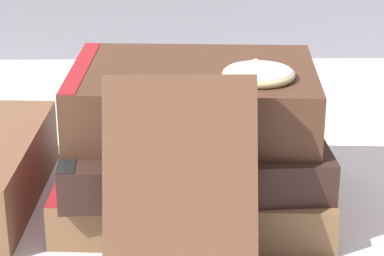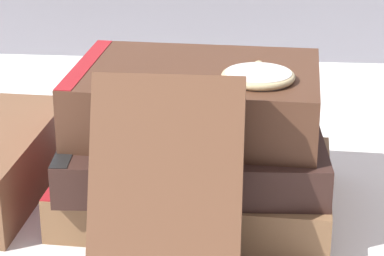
{
  "view_description": "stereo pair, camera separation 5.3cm",
  "coord_description": "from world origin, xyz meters",
  "px_view_note": "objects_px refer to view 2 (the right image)",
  "views": [
    {
      "loc": [
        0.03,
        -0.49,
        0.28
      ],
      "look_at": [
        0.04,
        0.04,
        0.07
      ],
      "focal_mm": 75.0,
      "sensor_mm": 36.0,
      "label": 1
    },
    {
      "loc": [
        0.08,
        -0.49,
        0.28
      ],
      "look_at": [
        0.04,
        0.04,
        0.07
      ],
      "focal_mm": 75.0,
      "sensor_mm": 36.0,
      "label": 2
    }
  ],
  "objects_px": {
    "reading_glasses": "(165,130)",
    "book_flat_middle": "(186,150)",
    "book_flat_top": "(189,98)",
    "pocket_watch": "(258,76)",
    "book_leaning_front": "(166,193)",
    "book_flat_bottom": "(189,186)"
  },
  "relations": [
    {
      "from": "book_flat_bottom",
      "to": "reading_glasses",
      "type": "height_order",
      "value": "book_flat_bottom"
    },
    {
      "from": "book_flat_top",
      "to": "book_leaning_front",
      "type": "bearing_deg",
      "value": -89.72
    },
    {
      "from": "book_leaning_front",
      "to": "book_flat_middle",
      "type": "bearing_deg",
      "value": 88.05
    },
    {
      "from": "book_flat_bottom",
      "to": "book_flat_middle",
      "type": "relative_size",
      "value": 1.06
    },
    {
      "from": "reading_glasses",
      "to": "book_flat_bottom",
      "type": "bearing_deg",
      "value": -72.87
    },
    {
      "from": "book_flat_bottom",
      "to": "pocket_watch",
      "type": "height_order",
      "value": "pocket_watch"
    },
    {
      "from": "book_leaning_front",
      "to": "reading_glasses",
      "type": "height_order",
      "value": "book_leaning_front"
    },
    {
      "from": "book_flat_top",
      "to": "pocket_watch",
      "type": "bearing_deg",
      "value": -23.1
    },
    {
      "from": "book_flat_middle",
      "to": "book_leaning_front",
      "type": "height_order",
      "value": "book_leaning_front"
    },
    {
      "from": "book_flat_bottom",
      "to": "pocket_watch",
      "type": "relative_size",
      "value": 3.8
    },
    {
      "from": "book_flat_top",
      "to": "reading_glasses",
      "type": "height_order",
      "value": "book_flat_top"
    },
    {
      "from": "book_flat_top",
      "to": "reading_glasses",
      "type": "relative_size",
      "value": 1.56
    },
    {
      "from": "book_flat_top",
      "to": "reading_glasses",
      "type": "xyz_separation_m",
      "value": [
        -0.03,
        0.14,
        -0.08
      ]
    },
    {
      "from": "book_flat_bottom",
      "to": "book_flat_middle",
      "type": "bearing_deg",
      "value": -116.27
    },
    {
      "from": "book_flat_bottom",
      "to": "book_flat_top",
      "type": "bearing_deg",
      "value": 101.44
    },
    {
      "from": "book_flat_middle",
      "to": "reading_glasses",
      "type": "height_order",
      "value": "book_flat_middle"
    },
    {
      "from": "book_flat_bottom",
      "to": "book_leaning_front",
      "type": "bearing_deg",
      "value": -89.97
    },
    {
      "from": "reading_glasses",
      "to": "book_flat_middle",
      "type": "bearing_deg",
      "value": -73.94
    },
    {
      "from": "pocket_watch",
      "to": "book_flat_bottom",
      "type": "bearing_deg",
      "value": 159.22
    },
    {
      "from": "book_flat_middle",
      "to": "book_flat_top",
      "type": "xyz_separation_m",
      "value": [
        0.0,
        0.01,
        0.04
      ]
    },
    {
      "from": "book_leaning_front",
      "to": "pocket_watch",
      "type": "height_order",
      "value": "book_leaning_front"
    },
    {
      "from": "book_flat_top",
      "to": "pocket_watch",
      "type": "relative_size",
      "value": 3.35
    }
  ]
}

